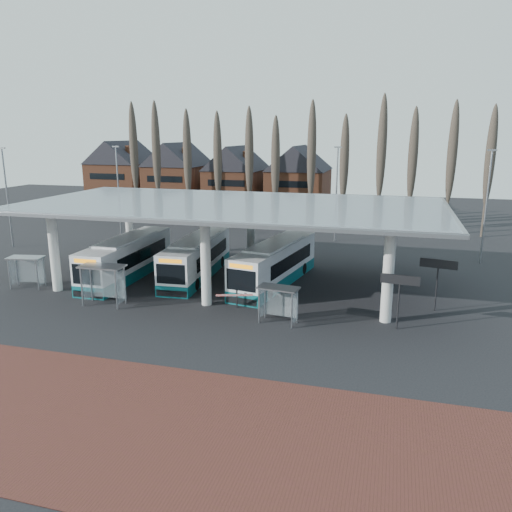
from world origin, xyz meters
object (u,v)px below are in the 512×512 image
(bus_0, at_px, (127,258))
(bus_1, at_px, (197,258))
(bus_2, at_px, (275,264))
(shelter_0, at_px, (27,265))
(shelter_2, at_px, (279,296))
(shelter_1, at_px, (104,276))

(bus_0, bearing_deg, bus_1, 15.87)
(bus_1, distance_m, bus_2, 6.69)
(bus_0, relative_size, shelter_0, 4.26)
(bus_0, bearing_deg, bus_2, 5.51)
(bus_0, distance_m, bus_1, 5.69)
(bus_0, bearing_deg, shelter_2, -26.52)
(shelter_0, height_order, shelter_2, shelter_0)
(shelter_0, bearing_deg, shelter_1, -23.51)
(bus_0, height_order, shelter_1, bus_0)
(shelter_2, bearing_deg, bus_2, 112.81)
(shelter_2, bearing_deg, shelter_1, -172.69)
(bus_0, distance_m, shelter_2, 15.77)
(bus_1, relative_size, shelter_0, 4.22)
(bus_0, bearing_deg, shelter_0, -143.41)
(bus_1, xyz_separation_m, bus_2, (6.68, -0.21, 0.03))
(bus_1, distance_m, shelter_2, 12.19)
(bus_1, bearing_deg, bus_0, -166.40)
(shelter_0, relative_size, shelter_2, 1.04)
(bus_0, bearing_deg, shelter_1, -74.89)
(bus_0, xyz_separation_m, bus_1, (5.43, 1.70, -0.03))
(shelter_1, distance_m, shelter_2, 12.34)
(bus_1, height_order, shelter_0, bus_1)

